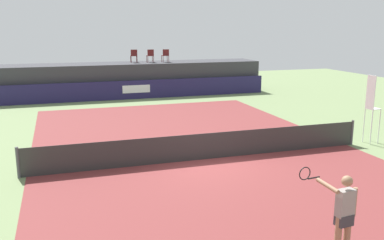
{
  "coord_description": "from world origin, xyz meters",
  "views": [
    {
      "loc": [
        -4.86,
        -13.54,
        4.64
      ],
      "look_at": [
        0.13,
        2.0,
        1.0
      ],
      "focal_mm": 39.42,
      "sensor_mm": 36.0,
      "label": 1
    }
  ],
  "objects_px": {
    "net_post_far": "(352,132)",
    "tennis_player": "(343,213)",
    "umpire_chair": "(371,105)",
    "net_post_near": "(18,163)",
    "spectator_chair_far_left": "(134,55)",
    "spectator_chair_center": "(165,55)",
    "spectator_chair_left": "(150,55)"
  },
  "relations": [
    {
      "from": "umpire_chair",
      "to": "net_post_near",
      "type": "xyz_separation_m",
      "value": [
        -13.21,
        0.01,
        -1.09
      ]
    },
    {
      "from": "spectator_chair_far_left",
      "to": "tennis_player",
      "type": "distance_m",
      "value": 22.52
    },
    {
      "from": "spectator_chair_center",
      "to": "net_post_far",
      "type": "bearing_deg",
      "value": -75.87
    },
    {
      "from": "net_post_far",
      "to": "tennis_player",
      "type": "height_order",
      "value": "tennis_player"
    },
    {
      "from": "spectator_chair_left",
      "to": "spectator_chair_far_left",
      "type": "bearing_deg",
      "value": 166.95
    },
    {
      "from": "net_post_near",
      "to": "net_post_far",
      "type": "xyz_separation_m",
      "value": [
        12.4,
        0.0,
        0.0
      ]
    },
    {
      "from": "spectator_chair_center",
      "to": "net_post_far",
      "type": "height_order",
      "value": "spectator_chair_center"
    },
    {
      "from": "spectator_chair_far_left",
      "to": "net_post_far",
      "type": "height_order",
      "value": "spectator_chair_far_left"
    },
    {
      "from": "spectator_chair_far_left",
      "to": "umpire_chair",
      "type": "xyz_separation_m",
      "value": [
        6.75,
        -15.47,
        -1.11
      ]
    },
    {
      "from": "spectator_chair_center",
      "to": "net_post_far",
      "type": "relative_size",
      "value": 0.89
    },
    {
      "from": "spectator_chair_center",
      "to": "net_post_far",
      "type": "distance_m",
      "value": 15.72
    },
    {
      "from": "umpire_chair",
      "to": "tennis_player",
      "type": "xyz_separation_m",
      "value": [
        -6.58,
        -6.99,
        -0.63
      ]
    },
    {
      "from": "spectator_chair_far_left",
      "to": "spectator_chair_center",
      "type": "xyz_separation_m",
      "value": [
        2.14,
        -0.37,
        0.0
      ]
    },
    {
      "from": "net_post_far",
      "to": "spectator_chair_left",
      "type": "bearing_deg",
      "value": 107.67
    },
    {
      "from": "spectator_chair_left",
      "to": "net_post_near",
      "type": "height_order",
      "value": "spectator_chair_left"
    },
    {
      "from": "spectator_chair_left",
      "to": "net_post_near",
      "type": "relative_size",
      "value": 0.89
    },
    {
      "from": "spectator_chair_far_left",
      "to": "umpire_chair",
      "type": "distance_m",
      "value": 16.91
    },
    {
      "from": "spectator_chair_far_left",
      "to": "net_post_near",
      "type": "bearing_deg",
      "value": -112.69
    },
    {
      "from": "net_post_near",
      "to": "net_post_far",
      "type": "height_order",
      "value": "same"
    },
    {
      "from": "umpire_chair",
      "to": "net_post_near",
      "type": "bearing_deg",
      "value": 179.96
    },
    {
      "from": "net_post_far",
      "to": "tennis_player",
      "type": "xyz_separation_m",
      "value": [
        -5.76,
        -6.99,
        0.46
      ]
    },
    {
      "from": "spectator_chair_far_left",
      "to": "umpire_chair",
      "type": "height_order",
      "value": "spectator_chair_far_left"
    },
    {
      "from": "spectator_chair_far_left",
      "to": "spectator_chair_left",
      "type": "relative_size",
      "value": 1.0
    },
    {
      "from": "tennis_player",
      "to": "spectator_chair_center",
      "type": "bearing_deg",
      "value": 84.91
    },
    {
      "from": "net_post_near",
      "to": "spectator_chair_far_left",
      "type": "bearing_deg",
      "value": 67.31
    },
    {
      "from": "net_post_near",
      "to": "spectator_chair_center",
      "type": "bearing_deg",
      "value": 60.32
    },
    {
      "from": "spectator_chair_left",
      "to": "tennis_player",
      "type": "bearing_deg",
      "value": -92.37
    },
    {
      "from": "umpire_chair",
      "to": "tennis_player",
      "type": "distance_m",
      "value": 9.61
    },
    {
      "from": "spectator_chair_center",
      "to": "net_post_far",
      "type": "xyz_separation_m",
      "value": [
        3.8,
        -15.09,
        -2.19
      ]
    },
    {
      "from": "umpire_chair",
      "to": "net_post_near",
      "type": "relative_size",
      "value": 2.76
    },
    {
      "from": "spectator_chair_far_left",
      "to": "net_post_near",
      "type": "xyz_separation_m",
      "value": [
        -6.46,
        -15.46,
        -2.19
      ]
    },
    {
      "from": "umpire_chair",
      "to": "net_post_near",
      "type": "distance_m",
      "value": 13.26
    }
  ]
}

